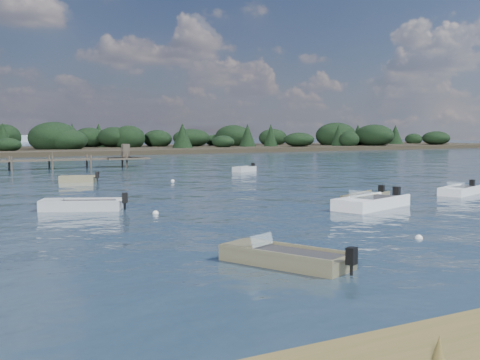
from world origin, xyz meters
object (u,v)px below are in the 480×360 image
dinghy_near_olive (285,260)px  dinghy_mid_grey (81,207)px  tender_far_white (78,180)px  tender_far_grey_b (244,170)px  dinghy_mid_white_b (460,192)px  dinghy_extra_a (366,200)px  dinghy_mid_white_a (371,205)px

dinghy_near_olive → dinghy_mid_grey: dinghy_mid_grey is taller
tender_far_white → tender_far_grey_b: bearing=13.0°
dinghy_mid_grey → dinghy_mid_white_b: bearing=-10.5°
dinghy_mid_grey → dinghy_extra_a: bearing=-17.8°
dinghy_mid_white_b → tender_far_grey_b: size_ratio=1.43×
dinghy_mid_white_b → dinghy_extra_a: bearing=-176.7°
dinghy_near_olive → tender_far_grey_b: 43.58m
dinghy_extra_a → dinghy_mid_grey: bearing=162.2°
tender_far_white → dinghy_mid_white_b: bearing=-48.1°
dinghy_near_olive → dinghy_extra_a: 17.59m
dinghy_near_olive → dinghy_mid_grey: 16.61m
dinghy_mid_white_a → tender_far_white: dinghy_mid_white_a is taller
dinghy_extra_a → tender_far_grey_b: bearing=75.2°
dinghy_mid_grey → dinghy_mid_white_b: (24.30, -4.50, -0.01)m
dinghy_near_olive → dinghy_mid_white_b: size_ratio=1.00×
dinghy_near_olive → dinghy_extra_a: (13.36, 11.45, 0.01)m
dinghy_near_olive → tender_far_white: bearing=86.5°
dinghy_mid_white_b → dinghy_mid_white_a: (-10.06, -2.52, 0.02)m
dinghy_mid_white_b → dinghy_near_olive: bearing=-151.5°
dinghy_mid_white_b → dinghy_mid_white_a: 10.37m
dinghy_extra_a → tender_far_white: dinghy_extra_a is taller
dinghy_mid_white_a → dinghy_mid_white_b: bearing=14.1°
dinghy_extra_a → tender_far_white: size_ratio=1.41×
dinghy_extra_a → dinghy_mid_white_b: (8.69, 0.50, -0.01)m
dinghy_extra_a → dinghy_mid_white_b: bearing=3.3°
dinghy_mid_grey → tender_far_white: (4.33, 17.74, -0.00)m
dinghy_mid_grey → tender_far_white: size_ratio=1.45×
dinghy_mid_grey → dinghy_mid_white_a: (14.24, -7.03, 0.01)m
dinghy_mid_white_b → tender_far_grey_b: (-1.56, 26.51, 0.01)m
dinghy_near_olive → dinghy_mid_white_a: (11.99, 9.43, 0.03)m
tender_far_grey_b → tender_far_white: size_ratio=1.01×
dinghy_extra_a → dinghy_mid_white_b: dinghy_mid_white_b is taller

